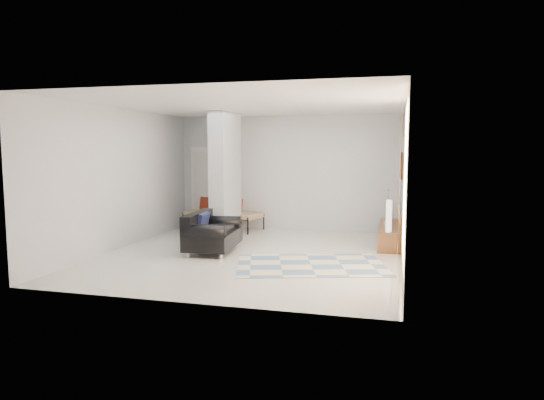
# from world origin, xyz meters

# --- Properties ---
(floor) EXTENTS (6.00, 6.00, 0.00)m
(floor) POSITION_xyz_m (0.00, 0.00, 0.00)
(floor) COLOR beige
(floor) RESTS_ON ground
(ceiling) EXTENTS (6.00, 6.00, 0.00)m
(ceiling) POSITION_xyz_m (0.00, 0.00, 2.80)
(ceiling) COLOR white
(ceiling) RESTS_ON wall_back
(wall_back) EXTENTS (6.00, 0.00, 6.00)m
(wall_back) POSITION_xyz_m (0.00, 3.00, 1.40)
(wall_back) COLOR silver
(wall_back) RESTS_ON ground
(wall_front) EXTENTS (6.00, 0.00, 6.00)m
(wall_front) POSITION_xyz_m (0.00, -3.00, 1.40)
(wall_front) COLOR silver
(wall_front) RESTS_ON ground
(wall_left) EXTENTS (0.00, 6.00, 6.00)m
(wall_left) POSITION_xyz_m (-2.75, 0.00, 1.40)
(wall_left) COLOR silver
(wall_left) RESTS_ON ground
(wall_right) EXTENTS (0.00, 6.00, 6.00)m
(wall_right) POSITION_xyz_m (2.75, 0.00, 1.40)
(wall_right) COLOR silver
(wall_right) RESTS_ON ground
(partition_column) EXTENTS (0.35, 1.20, 2.80)m
(partition_column) POSITION_xyz_m (-1.10, 1.60, 1.40)
(partition_column) COLOR #A4A8AB
(partition_column) RESTS_ON floor
(hallway_door) EXTENTS (0.85, 0.06, 2.04)m
(hallway_door) POSITION_xyz_m (-2.10, 2.96, 1.02)
(hallway_door) COLOR white
(hallway_door) RESTS_ON floor
(curtain) EXTENTS (0.00, 2.55, 2.55)m
(curtain) POSITION_xyz_m (2.67, -1.15, 1.45)
(curtain) COLOR #F79441
(curtain) RESTS_ON wall_right
(wall_art) EXTENTS (0.04, 0.45, 0.55)m
(wall_art) POSITION_xyz_m (2.72, 1.70, 1.65)
(wall_art) COLOR #37220F
(wall_art) RESTS_ON wall_right
(media_console) EXTENTS (0.45, 2.06, 0.80)m
(media_console) POSITION_xyz_m (2.52, 1.70, 0.20)
(media_console) COLOR brown
(media_console) RESTS_ON floor
(loveseat) EXTENTS (0.94, 1.49, 0.76)m
(loveseat) POSITION_xyz_m (-0.87, 0.07, 0.36)
(loveseat) COLOR silver
(loveseat) RESTS_ON floor
(daybed) EXTENTS (2.04, 1.21, 0.77)m
(daybed) POSITION_xyz_m (-1.56, 2.63, 0.41)
(daybed) COLOR black
(daybed) RESTS_ON floor
(area_rug) EXTENTS (2.88, 2.31, 0.01)m
(area_rug) POSITION_xyz_m (1.24, -0.57, 0.01)
(area_rug) COLOR beige
(area_rug) RESTS_ON floor
(cylinder_lamp) EXTENTS (0.11, 0.11, 0.61)m
(cylinder_lamp) POSITION_xyz_m (2.50, 0.84, 0.71)
(cylinder_lamp) COLOR white
(cylinder_lamp) RESTS_ON media_console
(bronze_figurine) EXTENTS (0.13, 0.13, 0.24)m
(bronze_figurine) POSITION_xyz_m (2.47, 2.35, 0.52)
(bronze_figurine) COLOR #2E2114
(bronze_figurine) RESTS_ON media_console
(vase) EXTENTS (0.19, 0.19, 0.19)m
(vase) POSITION_xyz_m (2.47, 1.52, 0.49)
(vase) COLOR silver
(vase) RESTS_ON media_console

